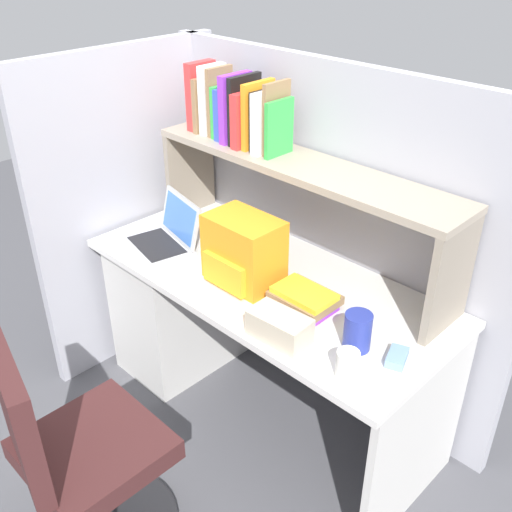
{
  "coord_description": "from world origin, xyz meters",
  "views": [
    {
      "loc": [
        1.42,
        -1.49,
        2.03
      ],
      "look_at": [
        0.0,
        -0.05,
        0.85
      ],
      "focal_mm": 41.25,
      "sensor_mm": 36.0,
      "label": 1
    }
  ],
  "objects": [
    {
      "name": "overhead_hutch",
      "position": [
        0.0,
        0.2,
        1.08
      ],
      "size": [
        1.44,
        0.28,
        0.45
      ],
      "color": "gray",
      "rests_on": "desk"
    },
    {
      "name": "office_chair",
      "position": [
        0.03,
        -0.94,
        0.39
      ],
      "size": [
        0.52,
        0.53,
        0.93
      ],
      "rotation": [
        0.0,
        0.0,
        2.91
      ],
      "color": "black",
      "rests_on": "ground_plane"
    },
    {
      "name": "laptop",
      "position": [
        -0.5,
        -0.12,
        0.78
      ],
      "size": [
        0.36,
        0.32,
        0.22
      ],
      "color": "#B7BABF",
      "rests_on": "desk"
    },
    {
      "name": "cubicle_partition_rear",
      "position": [
        0.0,
        0.38,
        0.78
      ],
      "size": [
        1.84,
        0.05,
        1.55
      ],
      "primitive_type": "cube",
      "color": "#9E9EA8",
      "rests_on": "ground_plane"
    },
    {
      "name": "tissue_box",
      "position": [
        0.32,
        -0.26,
        0.78
      ],
      "size": [
        0.23,
        0.13,
        0.1
      ],
      "primitive_type": "cube",
      "rotation": [
        0.0,
        0.0,
        0.07
      ],
      "color": "#BFB299",
      "rests_on": "desk"
    },
    {
      "name": "paper_cup",
      "position": [
        0.61,
        -0.25,
        0.78
      ],
      "size": [
        0.08,
        0.08,
        0.1
      ],
      "primitive_type": "cylinder",
      "color": "white",
      "rests_on": "desk"
    },
    {
      "name": "computer_mouse",
      "position": [
        0.69,
        -0.07,
        0.75
      ],
      "size": [
        0.09,
        0.12,
        0.03
      ],
      "primitive_type": "cube",
      "rotation": [
        0.0,
        0.0,
        0.34
      ],
      "color": "#7299C6",
      "rests_on": "desk"
    },
    {
      "name": "snack_canister",
      "position": [
        0.54,
        -0.11,
        0.8
      ],
      "size": [
        0.1,
        0.1,
        0.14
      ],
      "primitive_type": "cylinder",
      "color": "navy",
      "rests_on": "desk"
    },
    {
      "name": "desk",
      "position": [
        -0.39,
        0.0,
        0.4
      ],
      "size": [
        1.6,
        0.7,
        0.73
      ],
      "color": "silver",
      "rests_on": "ground_plane"
    },
    {
      "name": "ground_plane",
      "position": [
        0.0,
        0.0,
        0.0
      ],
      "size": [
        8.0,
        8.0,
        0.0
      ],
      "primitive_type": "plane",
      "color": "#4C4C51"
    },
    {
      "name": "reference_books_on_shelf",
      "position": [
        -0.36,
        0.2,
        1.31
      ],
      "size": [
        0.52,
        0.19,
        0.3
      ],
      "color": "red",
      "rests_on": "overhead_hutch"
    },
    {
      "name": "backpack",
      "position": [
        -0.04,
        -0.08,
        0.87
      ],
      "size": [
        0.3,
        0.22,
        0.28
      ],
      "color": "orange",
      "rests_on": "desk"
    },
    {
      "name": "desk_book_stack",
      "position": [
        0.26,
        -0.06,
        0.77
      ],
      "size": [
        0.24,
        0.19,
        0.08
      ],
      "color": "purple",
      "rests_on": "desk"
    },
    {
      "name": "cubicle_partition_left",
      "position": [
        -0.85,
        -0.05,
        0.78
      ],
      "size": [
        0.05,
        1.06,
        1.55
      ],
      "primitive_type": "cube",
      "color": "#9E9EA8",
      "rests_on": "ground_plane"
    }
  ]
}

